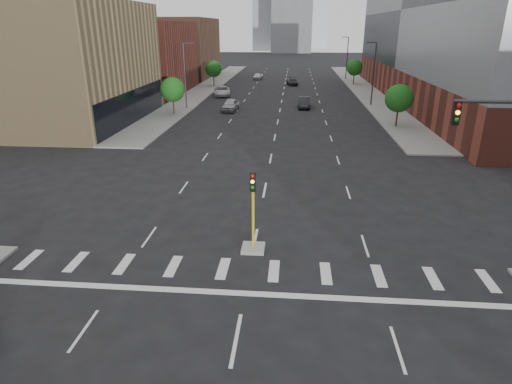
# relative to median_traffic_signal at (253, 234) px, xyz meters

# --- Properties ---
(ground) EXTENTS (400.00, 400.00, 0.00)m
(ground) POSITION_rel_median_traffic_signal_xyz_m (0.00, -8.97, -0.97)
(ground) COLOR black
(ground) RESTS_ON ground
(sidewalk_left_far) EXTENTS (5.00, 92.00, 0.15)m
(sidewalk_left_far) POSITION_rel_median_traffic_signal_xyz_m (-15.00, 65.03, -0.90)
(sidewalk_left_far) COLOR gray
(sidewalk_left_far) RESTS_ON ground
(sidewalk_right_far) EXTENTS (5.00, 92.00, 0.15)m
(sidewalk_right_far) POSITION_rel_median_traffic_signal_xyz_m (15.00, 65.03, -0.90)
(sidewalk_right_far) COLOR gray
(sidewalk_right_far) RESTS_ON ground
(building_left_mid) EXTENTS (20.00, 24.00, 14.00)m
(building_left_mid) POSITION_rel_median_traffic_signal_xyz_m (-27.50, 31.03, 6.03)
(building_left_mid) COLOR tan
(building_left_mid) RESTS_ON ground
(building_left_far_a) EXTENTS (20.00, 22.00, 12.00)m
(building_left_far_a) POSITION_rel_median_traffic_signal_xyz_m (-27.50, 57.03, 5.03)
(building_left_far_a) COLOR brown
(building_left_far_a) RESTS_ON ground
(building_left_far_b) EXTENTS (20.00, 24.00, 13.00)m
(building_left_far_b) POSITION_rel_median_traffic_signal_xyz_m (-27.50, 83.03, 5.53)
(building_left_far_b) COLOR brown
(building_left_far_b) RESTS_ON ground
(building_right_main) EXTENTS (24.00, 70.00, 22.00)m
(building_right_main) POSITION_rel_median_traffic_signal_xyz_m (29.50, 51.03, 10.03)
(building_right_main) COLOR brown
(building_right_main) RESTS_ON ground
(tower_mid) EXTENTS (18.00, 18.00, 44.00)m
(tower_mid) POSITION_rel_median_traffic_signal_xyz_m (0.00, 191.03, 21.03)
(tower_mid) COLOR slate
(tower_mid) RESTS_ON ground
(median_traffic_signal) EXTENTS (1.20, 1.20, 4.40)m
(median_traffic_signal) POSITION_rel_median_traffic_signal_xyz_m (0.00, 0.00, 0.00)
(median_traffic_signal) COLOR #999993
(median_traffic_signal) RESTS_ON ground
(streetlight_right_a) EXTENTS (1.60, 0.22, 9.07)m
(streetlight_right_a) POSITION_rel_median_traffic_signal_xyz_m (13.41, 46.03, 4.04)
(streetlight_right_a) COLOR #2D2D30
(streetlight_right_a) RESTS_ON ground
(streetlight_right_b) EXTENTS (1.60, 0.22, 9.07)m
(streetlight_right_b) POSITION_rel_median_traffic_signal_xyz_m (13.41, 81.03, 4.04)
(streetlight_right_b) COLOR #2D2D30
(streetlight_right_b) RESTS_ON ground
(streetlight_left) EXTENTS (1.60, 0.22, 9.07)m
(streetlight_left) POSITION_rel_median_traffic_signal_xyz_m (-13.41, 41.03, 4.04)
(streetlight_left) COLOR #2D2D30
(streetlight_left) RESTS_ON ground
(tree_left_near) EXTENTS (3.20, 3.20, 4.85)m
(tree_left_near) POSITION_rel_median_traffic_signal_xyz_m (-14.00, 36.03, 2.42)
(tree_left_near) COLOR #382619
(tree_left_near) RESTS_ON ground
(tree_left_far) EXTENTS (3.20, 3.20, 4.85)m
(tree_left_far) POSITION_rel_median_traffic_signal_xyz_m (-14.00, 66.03, 2.42)
(tree_left_far) COLOR #382619
(tree_left_far) RESTS_ON ground
(tree_right_near) EXTENTS (3.20, 3.20, 4.85)m
(tree_right_near) POSITION_rel_median_traffic_signal_xyz_m (14.00, 31.03, 2.42)
(tree_right_near) COLOR #382619
(tree_right_near) RESTS_ON ground
(tree_right_far) EXTENTS (3.20, 3.20, 4.85)m
(tree_right_far) POSITION_rel_median_traffic_signal_xyz_m (14.00, 71.03, 2.42)
(tree_right_far) COLOR #382619
(tree_right_far) RESTS_ON ground
(car_near_left) EXTENTS (2.27, 4.96, 1.65)m
(car_near_left) POSITION_rel_median_traffic_signal_xyz_m (-6.96, 40.01, -0.15)
(car_near_left) COLOR #9D9DA1
(car_near_left) RESTS_ON ground
(car_mid_right) EXTENTS (1.66, 4.74, 1.56)m
(car_mid_right) POSITION_rel_median_traffic_signal_xyz_m (3.41, 43.22, -0.19)
(car_mid_right) COLOR #222327
(car_mid_right) RESTS_ON ground
(car_far_left) EXTENTS (3.57, 6.11, 1.60)m
(car_far_left) POSITION_rel_median_traffic_signal_xyz_m (-10.36, 53.73, -0.17)
(car_far_left) COLOR silver
(car_far_left) RESTS_ON ground
(car_deep_right) EXTENTS (2.57, 4.86, 1.34)m
(car_deep_right) POSITION_rel_median_traffic_signal_xyz_m (1.50, 69.33, -0.30)
(car_deep_right) COLOR black
(car_deep_right) RESTS_ON ground
(car_distant) EXTENTS (2.16, 4.27, 1.40)m
(car_distant) POSITION_rel_median_traffic_signal_xyz_m (-6.33, 79.11, -0.28)
(car_distant) COLOR silver
(car_distant) RESTS_ON ground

